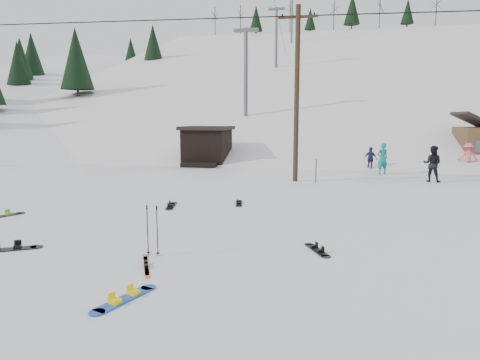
# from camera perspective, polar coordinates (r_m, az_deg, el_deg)

# --- Properties ---
(ground) EXTENTS (200.00, 200.00, 0.00)m
(ground) POSITION_cam_1_polar(r_m,az_deg,el_deg) (10.10, -11.80, -11.27)
(ground) COLOR silver
(ground) RESTS_ON ground
(ski_slope) EXTENTS (60.00, 85.24, 65.97)m
(ski_slope) POSITION_cam_1_polar(r_m,az_deg,el_deg) (65.60, 8.65, -5.32)
(ski_slope) COLOR white
(ski_slope) RESTS_ON ground
(ridge_left) EXTENTS (47.54, 95.03, 58.38)m
(ridge_left) POSITION_cam_1_polar(r_m,az_deg,el_deg) (70.81, -22.33, -4.02)
(ridge_left) COLOR silver
(ridge_left) RESTS_ON ground
(treeline_left) EXTENTS (20.00, 64.00, 10.00)m
(treeline_left) POSITION_cam_1_polar(r_m,az_deg,el_deg) (61.82, -25.58, 4.39)
(treeline_left) COLOR black
(treeline_left) RESTS_ON ground
(treeline_crest) EXTENTS (50.00, 6.00, 10.00)m
(treeline_crest) POSITION_cam_1_polar(r_m,az_deg,el_deg) (94.80, 10.08, 6.16)
(treeline_crest) COLOR black
(treeline_crest) RESTS_ON ski_slope
(utility_pole) EXTENTS (2.00, 0.26, 9.00)m
(utility_pole) POSITION_cam_1_polar(r_m,az_deg,el_deg) (22.78, 7.58, 11.58)
(utility_pole) COLOR #3A2819
(utility_pole) RESTS_ON ground
(trail_sign) EXTENTS (0.50, 0.09, 1.85)m
(trail_sign) POSITION_cam_1_polar(r_m,az_deg,el_deg) (22.35, 10.13, 2.84)
(trail_sign) COLOR #595B60
(trail_sign) RESTS_ON ground
(lift_hut) EXTENTS (3.40, 4.10, 2.75)m
(lift_hut) POSITION_cam_1_polar(r_m,az_deg,el_deg) (30.99, -4.45, 4.61)
(lift_hut) COLOR black
(lift_hut) RESTS_ON ground
(lift_tower_near) EXTENTS (2.20, 0.36, 8.00)m
(lift_tower_near) POSITION_cam_1_polar(r_m,az_deg,el_deg) (39.73, 0.79, 14.82)
(lift_tower_near) COLOR #595B60
(lift_tower_near) RESTS_ON ski_slope
(lift_tower_mid) EXTENTS (2.20, 0.36, 8.00)m
(lift_tower_mid) POSITION_cam_1_polar(r_m,az_deg,el_deg) (60.21, 4.87, 18.81)
(lift_tower_mid) COLOR #595B60
(lift_tower_mid) RESTS_ON ski_slope
(lift_tower_far) EXTENTS (2.20, 0.36, 8.00)m
(lift_tower_far) POSITION_cam_1_polar(r_m,az_deg,el_deg) (80.97, 6.94, 20.74)
(lift_tower_far) COLOR #595B60
(lift_tower_far) RESTS_ON ski_slope
(hero_snowboard) EXTENTS (0.70, 1.51, 0.11)m
(hero_snowboard) POSITION_cam_1_polar(r_m,az_deg,el_deg) (8.51, -15.16, -15.00)
(hero_snowboard) COLOR #1B4DB3
(hero_snowboard) RESTS_ON ground
(hero_skis) EXTENTS (0.80, 1.47, 0.08)m
(hero_skis) POSITION_cam_1_polar(r_m,az_deg,el_deg) (10.16, -12.41, -11.02)
(hero_skis) COLOR #D64215
(hero_skis) RESTS_ON ground
(ski_poles) EXTENTS (0.34, 0.09, 1.25)m
(ski_poles) POSITION_cam_1_polar(r_m,az_deg,el_deg) (10.72, -11.60, -6.53)
(ski_poles) COLOR black
(ski_poles) RESTS_ON ground
(board_scatter_a) EXTENTS (1.49, 1.03, 0.12)m
(board_scatter_a) POSITION_cam_1_polar(r_m,az_deg,el_deg) (12.56, -28.65, -8.07)
(board_scatter_a) COLOR black
(board_scatter_a) RESTS_ON ground
(board_scatter_b) EXTENTS (0.56, 1.48, 0.11)m
(board_scatter_b) POSITION_cam_1_polar(r_m,az_deg,el_deg) (16.56, -9.17, -3.39)
(board_scatter_b) COLOR black
(board_scatter_b) RESTS_ON ground
(board_scatter_c) EXTENTS (0.86, 1.45, 0.11)m
(board_scatter_c) POSITION_cam_1_polar(r_m,az_deg,el_deg) (16.78, -29.19, -4.19)
(board_scatter_c) COLOR black
(board_scatter_c) RESTS_ON ground
(board_scatter_d) EXTENTS (0.71, 1.18, 0.09)m
(board_scatter_d) POSITION_cam_1_polar(r_m,az_deg,el_deg) (11.19, 10.24, -9.14)
(board_scatter_d) COLOR black
(board_scatter_d) RESTS_ON ground
(board_scatter_f) EXTENTS (0.47, 1.30, 0.09)m
(board_scatter_f) POSITION_cam_1_polar(r_m,az_deg,el_deg) (16.86, -0.14, -3.08)
(board_scatter_f) COLOR black
(board_scatter_f) RESTS_ON ground
(skier_teal) EXTENTS (0.81, 0.69, 1.87)m
(skier_teal) POSITION_cam_1_polar(r_m,az_deg,el_deg) (26.94, 18.45, 2.73)
(skier_teal) COLOR #0C7F7D
(skier_teal) RESTS_ON ground
(skier_dark) EXTENTS (1.11, 0.98, 1.91)m
(skier_dark) POSITION_cam_1_polar(r_m,az_deg,el_deg) (24.63, 24.26, 1.98)
(skier_dark) COLOR black
(skier_dark) RESTS_ON ground
(skier_pink) EXTENTS (1.15, 0.67, 1.78)m
(skier_pink) POSITION_cam_1_polar(r_m,az_deg,el_deg) (30.79, 28.11, 2.74)
(skier_pink) COLOR #F5566F
(skier_pink) RESTS_ON ground
(skier_navy) EXTENTS (0.94, 0.78, 1.51)m
(skier_navy) POSITION_cam_1_polar(r_m,az_deg,el_deg) (28.55, 17.03, 2.72)
(skier_navy) COLOR #1B1E45
(skier_navy) RESTS_ON ground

